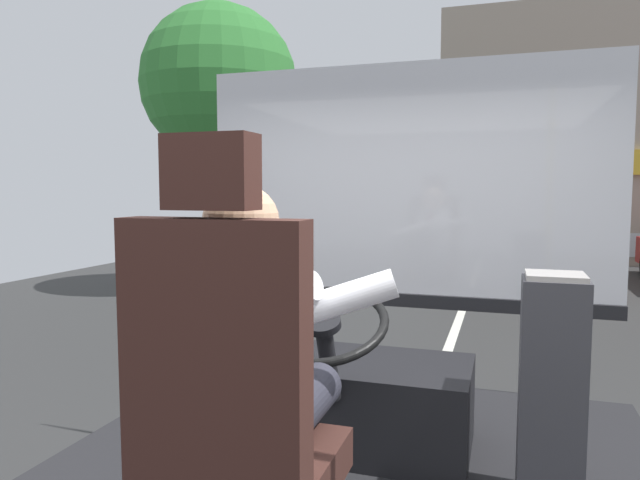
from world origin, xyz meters
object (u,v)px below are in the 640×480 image
Objects in this scene: bus_driver at (251,353)px; fare_box at (551,389)px; driver_seat at (234,427)px; steering_console at (349,398)px.

bus_driver is 0.87× the size of fare_box.
driver_seat is 1.73× the size of bus_driver.
steering_console is at bearing 164.83° from fare_box.
driver_seat reaches higher than steering_console.
bus_driver is 1.23m from fare_box.
fare_box is at bearing 48.06° from driver_seat.
steering_console is at bearing 90.00° from driver_seat.
driver_seat is at bearing -90.00° from bus_driver.
driver_seat is 1.28m from fare_box.
steering_console is at bearing 90.00° from bus_driver.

